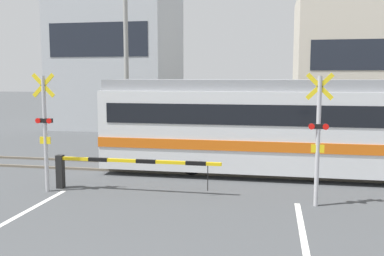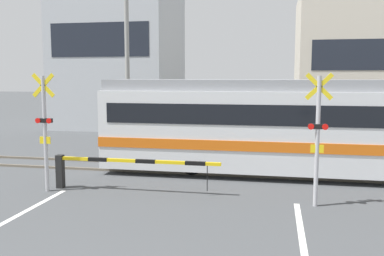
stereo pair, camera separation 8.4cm
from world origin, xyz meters
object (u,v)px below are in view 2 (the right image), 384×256
at_px(crossing_barrier_far, 259,139).
at_px(crossing_signal_left, 45,127).
at_px(commuter_train, 345,125).
at_px(crossing_signal_right, 318,134).
at_px(crossing_barrier_near, 107,166).

relative_size(crossing_barrier_far, crossing_signal_left, 1.45).
bearing_deg(commuter_train, crossing_barrier_far, 133.55).
height_order(commuter_train, crossing_signal_left, crossing_signal_left).
xyz_separation_m(crossing_barrier_far, crossing_signal_left, (-5.77, -6.53, 1.13)).
height_order(crossing_signal_left, crossing_signal_right, same).
xyz_separation_m(crossing_barrier_near, crossing_signal_right, (5.77, -0.40, 1.13)).
bearing_deg(crossing_signal_left, crossing_barrier_near, 13.63).
xyz_separation_m(commuter_train, crossing_signal_right, (-1.18, -3.54, 0.16)).
bearing_deg(crossing_signal_right, crossing_signal_left, 180.00).
bearing_deg(commuter_train, crossing_signal_right, -108.37).
distance_m(crossing_barrier_near, crossing_signal_right, 5.89).
bearing_deg(commuter_train, crossing_barrier_near, -155.70).
height_order(crossing_barrier_near, crossing_barrier_far, same).
height_order(crossing_barrier_near, crossing_signal_right, crossing_signal_right).
distance_m(commuter_train, crossing_signal_right, 3.73).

